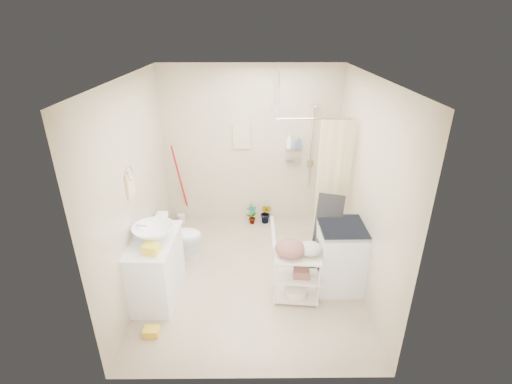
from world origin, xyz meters
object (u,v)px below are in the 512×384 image
(vanity, at_px, (156,268))
(washing_machine, at_px, (341,256))
(laundry_rack, at_px, (297,273))
(toilet, at_px, (179,236))

(vanity, bearing_deg, washing_machine, 7.11)
(vanity, relative_size, washing_machine, 1.07)
(washing_machine, relative_size, laundry_rack, 1.15)
(vanity, xyz_separation_m, toilet, (0.12, 0.88, -0.08))
(toilet, relative_size, laundry_rack, 0.86)
(toilet, relative_size, washing_machine, 0.75)
(vanity, bearing_deg, laundry_rack, -0.44)
(washing_machine, distance_m, laundry_rack, 0.65)
(toilet, distance_m, laundry_rack, 1.87)
(vanity, relative_size, toilet, 1.43)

